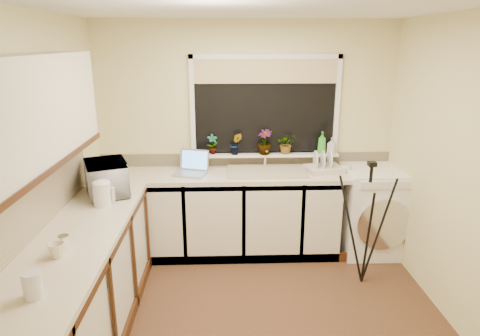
% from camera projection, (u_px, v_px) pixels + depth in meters
% --- Properties ---
extents(floor, '(3.20, 3.20, 0.00)m').
position_uv_depth(floor, '(254.00, 318.00, 3.54)').
color(floor, brown).
rests_on(floor, ground).
extents(ceiling, '(3.20, 3.20, 0.00)m').
position_uv_depth(ceiling, '(258.00, 6.00, 2.84)').
color(ceiling, white).
rests_on(ceiling, ground).
extents(wall_back, '(3.20, 0.00, 3.20)m').
position_uv_depth(wall_back, '(246.00, 136.00, 4.63)').
color(wall_back, beige).
rests_on(wall_back, ground).
extents(wall_front, '(3.20, 0.00, 3.20)m').
position_uv_depth(wall_front, '(282.00, 292.00, 1.75)').
color(wall_front, beige).
rests_on(wall_front, ground).
extents(wall_left, '(0.00, 3.00, 3.00)m').
position_uv_depth(wall_left, '(41.00, 182.00, 3.14)').
color(wall_left, beige).
rests_on(wall_left, ground).
extents(wall_right, '(0.00, 3.00, 3.00)m').
position_uv_depth(wall_right, '(464.00, 177.00, 3.25)').
color(wall_right, beige).
rests_on(wall_right, ground).
extents(base_cabinet_back, '(2.55, 0.60, 0.86)m').
position_uv_depth(base_cabinet_back, '(217.00, 215.00, 4.56)').
color(base_cabinet_back, silver).
rests_on(base_cabinet_back, floor).
extents(base_cabinet_left, '(0.54, 2.40, 0.86)m').
position_uv_depth(base_cabinet_left, '(80.00, 297.00, 3.09)').
color(base_cabinet_left, silver).
rests_on(base_cabinet_left, floor).
extents(worktop_back, '(3.20, 0.60, 0.04)m').
position_uv_depth(worktop_back, '(247.00, 175.00, 4.44)').
color(worktop_back, beige).
rests_on(worktop_back, base_cabinet_back).
extents(worktop_left, '(0.60, 2.40, 0.04)m').
position_uv_depth(worktop_left, '(73.00, 242.00, 2.96)').
color(worktop_left, beige).
rests_on(worktop_left, base_cabinet_left).
extents(upper_cabinet, '(0.28, 1.90, 0.70)m').
position_uv_depth(upper_cabinet, '(24.00, 115.00, 2.54)').
color(upper_cabinet, silver).
rests_on(upper_cabinet, wall_left).
extents(splashback_left, '(0.02, 2.40, 0.45)m').
position_uv_depth(splashback_left, '(27.00, 210.00, 2.88)').
color(splashback_left, beige).
rests_on(splashback_left, wall_left).
extents(splashback_back, '(3.20, 0.02, 0.14)m').
position_uv_depth(splashback_back, '(246.00, 159.00, 4.69)').
color(splashback_back, beige).
rests_on(splashback_back, wall_back).
extents(window_glass, '(1.50, 0.02, 1.00)m').
position_uv_depth(window_glass, '(265.00, 107.00, 4.53)').
color(window_glass, black).
rests_on(window_glass, wall_back).
extents(window_blind, '(1.50, 0.02, 0.25)m').
position_uv_depth(window_blind, '(266.00, 71.00, 4.39)').
color(window_blind, tan).
rests_on(window_blind, wall_back).
extents(windowsill, '(1.60, 0.14, 0.03)m').
position_uv_depth(windowsill, '(265.00, 155.00, 4.62)').
color(windowsill, white).
rests_on(windowsill, wall_back).
extents(sink, '(0.82, 0.46, 0.03)m').
position_uv_depth(sink, '(266.00, 172.00, 4.44)').
color(sink, tan).
rests_on(sink, worktop_back).
extents(faucet, '(0.03, 0.03, 0.24)m').
position_uv_depth(faucet, '(265.00, 157.00, 4.58)').
color(faucet, silver).
rests_on(faucet, worktop_back).
extents(washing_machine, '(0.67, 0.64, 0.93)m').
position_uv_depth(washing_machine, '(373.00, 210.00, 4.59)').
color(washing_machine, white).
rests_on(washing_machine, floor).
extents(laptop, '(0.39, 0.36, 0.24)m').
position_uv_depth(laptop, '(192.00, 167.00, 4.41)').
color(laptop, '#9B9BA2').
rests_on(laptop, worktop_back).
extents(kettle, '(0.15, 0.15, 0.20)m').
position_uv_depth(kettle, '(102.00, 194.00, 3.53)').
color(kettle, silver).
rests_on(kettle, worktop_left).
extents(dish_rack, '(0.43, 0.36, 0.06)m').
position_uv_depth(dish_rack, '(324.00, 169.00, 4.47)').
color(dish_rack, beige).
rests_on(dish_rack, worktop_back).
extents(tripod, '(0.75, 0.75, 1.20)m').
position_uv_depth(tripod, '(367.00, 224.00, 3.91)').
color(tripod, black).
rests_on(tripod, floor).
extents(glass_jug, '(0.10, 0.10, 0.15)m').
position_uv_depth(glass_jug, '(33.00, 285.00, 2.26)').
color(glass_jug, silver).
rests_on(glass_jug, worktop_left).
extents(steel_jar, '(0.07, 0.07, 0.10)m').
position_uv_depth(steel_jar, '(64.00, 243.00, 2.79)').
color(steel_jar, white).
rests_on(steel_jar, worktop_left).
extents(microwave, '(0.51, 0.61, 0.29)m').
position_uv_depth(microwave, '(107.00, 178.00, 3.81)').
color(microwave, silver).
rests_on(microwave, worktop_left).
extents(plant_a, '(0.14, 0.11, 0.22)m').
position_uv_depth(plant_a, '(213.00, 144.00, 4.56)').
color(plant_a, '#999999').
rests_on(plant_a, windowsill).
extents(plant_b, '(0.13, 0.11, 0.24)m').
position_uv_depth(plant_b, '(236.00, 144.00, 4.54)').
color(plant_b, '#999999').
rests_on(plant_b, windowsill).
extents(plant_c, '(0.20, 0.20, 0.27)m').
position_uv_depth(plant_c, '(265.00, 142.00, 4.55)').
color(plant_c, '#999999').
rests_on(plant_c, windowsill).
extents(plant_d, '(0.20, 0.17, 0.22)m').
position_uv_depth(plant_d, '(286.00, 144.00, 4.58)').
color(plant_d, '#999999').
rests_on(plant_d, windowsill).
extents(soap_bottle_green, '(0.09, 0.10, 0.24)m').
position_uv_depth(soap_bottle_green, '(322.00, 143.00, 4.58)').
color(soap_bottle_green, green).
rests_on(soap_bottle_green, windowsill).
extents(soap_bottle_clear, '(0.10, 0.11, 0.17)m').
position_uv_depth(soap_bottle_clear, '(331.00, 145.00, 4.60)').
color(soap_bottle_clear, '#999999').
rests_on(soap_bottle_clear, windowsill).
extents(cup_back, '(0.14, 0.14, 0.09)m').
position_uv_depth(cup_back, '(346.00, 168.00, 4.45)').
color(cup_back, beige).
rests_on(cup_back, worktop_back).
extents(cup_left, '(0.11, 0.11, 0.10)m').
position_uv_depth(cup_left, '(57.00, 250.00, 2.69)').
color(cup_left, beige).
rests_on(cup_left, worktop_left).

